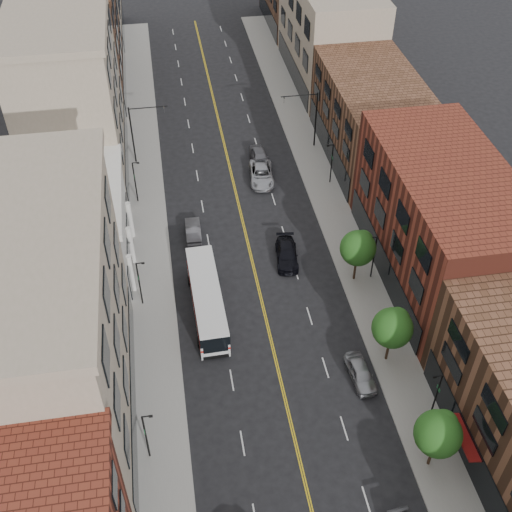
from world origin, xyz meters
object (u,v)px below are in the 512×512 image
car_lane_a (287,254)px  car_lane_behind (193,230)px  car_lane_c (260,157)px  car_parked_far (361,373)px  city_bus (207,298)px  car_lane_b (261,174)px

car_lane_a → car_lane_behind: bearing=156.3°
car_lane_behind → car_lane_c: car_lane_c is taller
car_parked_far → car_lane_c: (-2.86, 33.16, 0.05)m
car_parked_far → car_lane_a: car_lane_a is taller
city_bus → car_lane_behind: size_ratio=2.63×
car_lane_b → car_lane_a: bearing=-83.8°
car_lane_b → car_lane_c: 3.67m
car_lane_a → car_lane_b: bearing=97.5°
car_parked_far → car_lane_a: 15.77m
car_parked_far → car_lane_b: bearing=92.2°
city_bus → car_lane_a: (8.57, 5.76, -0.99)m
car_parked_far → car_lane_a: bearing=97.3°
car_parked_far → car_lane_b: car_lane_b is taller
car_parked_far → car_lane_b: (-3.25, 29.51, 0.07)m
city_bus → car_lane_b: (8.43, 19.81, -0.92)m
car_lane_b → car_lane_c: size_ratio=1.25×
car_lane_behind → car_lane_b: (8.72, 8.79, 0.08)m
car_parked_far → car_lane_c: size_ratio=0.93×
car_lane_behind → car_lane_c: (9.11, 12.44, 0.07)m
car_lane_a → car_lane_c: 17.70m
car_lane_a → car_lane_b: (-0.14, 14.05, 0.06)m
city_bus → car_parked_far: 15.22m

